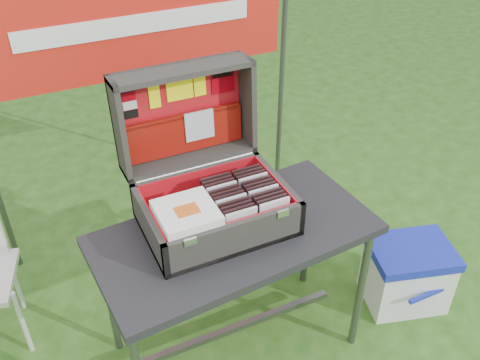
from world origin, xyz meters
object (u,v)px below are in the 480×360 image
table (235,292)px  cooler (407,274)px  cardboard_box (277,221)px  suitcase (209,160)px

table → cooler: bearing=-11.5°
cooler → cardboard_box: cardboard_box is taller
table → cardboard_box: table is taller
table → cooler: size_ratio=2.84×
suitcase → cardboard_box: bearing=34.4°
suitcase → cooler: suitcase is taller
suitcase → cooler: size_ratio=1.45×
suitcase → cardboard_box: size_ratio=1.35×
cardboard_box → suitcase: bearing=-138.4°
suitcase → cooler: 1.32m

